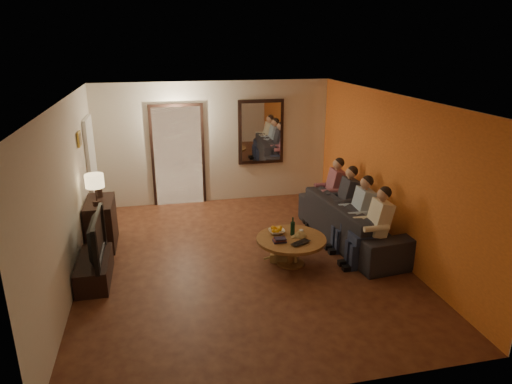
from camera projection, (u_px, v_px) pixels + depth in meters
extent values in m
cube|color=#471D13|center=(242.00, 260.00, 7.41)|extent=(5.00, 6.00, 0.01)
cube|color=white|center=(240.00, 98.00, 6.59)|extent=(5.00, 6.00, 0.01)
cube|color=beige|center=(215.00, 143.00, 9.78)|extent=(5.00, 0.02, 2.60)
cube|color=beige|center=(302.00, 279.00, 4.22)|extent=(5.00, 0.02, 2.60)
cube|color=beige|center=(69.00, 195.00, 6.49)|extent=(0.02, 6.00, 2.60)
cube|color=beige|center=(390.00, 174.00, 7.51)|extent=(0.02, 6.00, 2.60)
cube|color=#CF6123|center=(389.00, 174.00, 7.51)|extent=(0.01, 6.00, 2.60)
cube|color=#FFE0A5|center=(178.00, 156.00, 9.67)|extent=(1.00, 0.06, 2.10)
cube|color=black|center=(178.00, 156.00, 9.66)|extent=(1.12, 0.04, 2.22)
cube|color=silver|center=(190.00, 162.00, 9.78)|extent=(0.45, 0.03, 1.70)
cube|color=black|center=(261.00, 132.00, 9.88)|extent=(1.00, 0.05, 1.40)
cube|color=white|center=(261.00, 132.00, 9.85)|extent=(0.86, 0.02, 1.26)
cube|color=white|center=(93.00, 171.00, 8.71)|extent=(0.06, 0.85, 2.04)
cube|color=#B28C33|center=(79.00, 139.00, 7.52)|extent=(0.03, 0.28, 0.24)
cube|color=brown|center=(80.00, 139.00, 7.52)|extent=(0.01, 0.22, 0.18)
cube|color=black|center=(101.00, 223.00, 7.82)|extent=(0.45, 0.92, 0.82)
cube|color=black|center=(95.00, 270.00, 6.73)|extent=(0.45, 1.08, 0.36)
imported|color=black|center=(91.00, 238.00, 6.57)|extent=(1.15, 0.15, 0.66)
imported|color=black|center=(355.00, 221.00, 7.99)|extent=(2.72, 1.30, 0.77)
cylinder|color=brown|center=(291.00, 251.00, 7.23)|extent=(1.21, 1.21, 0.45)
imported|color=white|center=(277.00, 232.00, 7.31)|extent=(0.26, 0.26, 0.06)
cylinder|color=silver|center=(301.00, 233.00, 7.22)|extent=(0.06, 0.06, 0.10)
imported|color=black|center=(303.00, 244.00, 6.91)|extent=(0.39, 0.35, 0.03)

